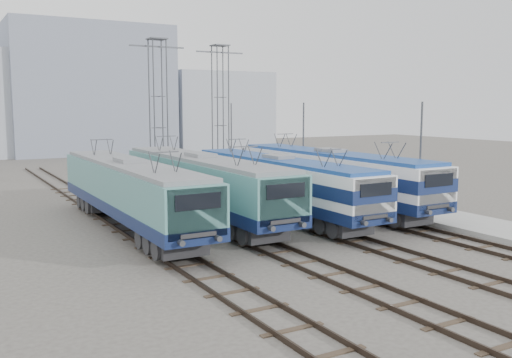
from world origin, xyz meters
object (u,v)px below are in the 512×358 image
(catenary_tower_west, at_px, (158,107))
(mast_front, at_px, (420,162))
(locomotive_far_left, at_px, (131,189))
(locomotive_center_right, at_px, (279,181))
(locomotive_center_left, at_px, (202,182))
(locomotive_far_right, at_px, (332,173))
(catenary_tower_east, at_px, (220,107))
(mast_mid, at_px, (303,149))
(mast_rear, at_px, (231,141))

(catenary_tower_west, distance_m, mast_front, 22.00)
(locomotive_far_left, bearing_deg, locomotive_center_right, -4.60)
(locomotive_center_left, distance_m, locomotive_far_right, 9.02)
(locomotive_far_right, bearing_deg, catenary_tower_west, 115.60)
(catenary_tower_east, xyz_separation_m, mast_mid, (2.10, -10.00, -3.14))
(locomotive_far_right, height_order, mast_mid, mast_mid)
(locomotive_far_left, bearing_deg, catenary_tower_west, 64.37)
(catenary_tower_west, distance_m, mast_mid, 12.16)
(locomotive_far_right, bearing_deg, mast_mid, 73.09)
(locomotive_far_left, xyz_separation_m, mast_rear, (15.35, 18.07, 1.21))
(locomotive_center_left, xyz_separation_m, locomotive_center_right, (4.50, -1.34, -0.06))
(catenary_tower_east, xyz_separation_m, mast_front, (2.10, -22.00, -3.14))
(locomotive_center_left, distance_m, catenary_tower_west, 14.31)
(locomotive_far_left, xyz_separation_m, mast_front, (15.35, -5.93, 1.21))
(catenary_tower_east, bearing_deg, mast_mid, -78.14)
(catenary_tower_east, height_order, mast_rear, catenary_tower_east)
(locomotive_center_right, bearing_deg, locomotive_far_left, 175.40)
(locomotive_center_left, bearing_deg, mast_mid, 26.66)
(locomotive_center_left, distance_m, mast_front, 12.73)
(locomotive_far_left, distance_m, mast_rear, 23.74)
(locomotive_center_right, distance_m, mast_mid, 9.38)
(locomotive_far_right, xyz_separation_m, mast_front, (1.85, -5.91, 1.14))
(mast_rear, bearing_deg, mast_front, -90.00)
(catenary_tower_east, bearing_deg, locomotive_far_left, -129.51)
(locomotive_far_left, xyz_separation_m, locomotive_far_right, (13.50, -0.02, 0.07))
(locomotive_far_right, bearing_deg, locomotive_far_left, 179.92)
(locomotive_center_right, height_order, mast_mid, mast_mid)
(locomotive_center_right, bearing_deg, catenary_tower_west, 98.65)
(catenary_tower_east, distance_m, mast_front, 22.32)
(catenary_tower_west, distance_m, catenary_tower_east, 6.80)
(locomotive_far_left, relative_size, locomotive_center_right, 1.04)
(locomotive_far_left, distance_m, mast_front, 16.50)
(mast_front, bearing_deg, locomotive_center_left, 148.87)
(locomotive_center_left, relative_size, catenary_tower_east, 1.55)
(mast_rear, bearing_deg, locomotive_center_left, -121.88)
(catenary_tower_west, relative_size, mast_rear, 1.71)
(mast_mid, xyz_separation_m, mast_rear, (0.00, 12.00, 0.00))
(locomotive_far_right, bearing_deg, locomotive_center_right, -171.10)
(locomotive_far_right, relative_size, mast_rear, 2.64)
(catenary_tower_west, height_order, catenary_tower_east, same)
(catenary_tower_east, bearing_deg, locomotive_far_right, -89.11)
(locomotive_far_right, xyz_separation_m, catenary_tower_west, (-6.75, 14.09, 4.29))
(catenary_tower_east, height_order, mast_mid, catenary_tower_east)
(locomotive_center_right, xyz_separation_m, mast_front, (6.35, -5.21, 1.24))
(mast_mid, height_order, mast_rear, same)
(mast_rear, bearing_deg, locomotive_far_right, -95.84)
(mast_front, bearing_deg, catenary_tower_east, 95.45)
(locomotive_far_right, height_order, catenary_tower_east, catenary_tower_east)
(locomotive_center_left, xyz_separation_m, mast_rear, (10.85, 17.45, 1.19))
(locomotive_center_left, bearing_deg, catenary_tower_east, 60.47)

